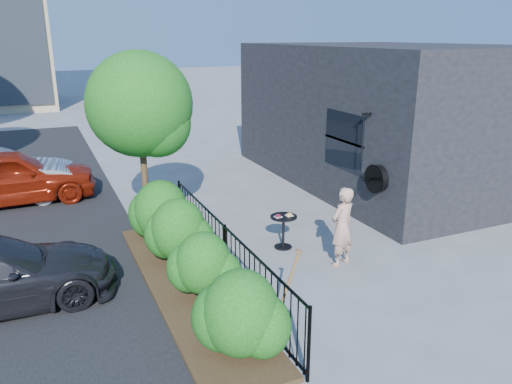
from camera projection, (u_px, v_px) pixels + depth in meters
name	position (u px, v px, depth m)	size (l,w,h in m)	color
ground	(299.00, 266.00, 9.63)	(120.00, 120.00, 0.00)	gray
shop_building	(389.00, 113.00, 15.07)	(6.22, 9.00, 4.00)	black
fence	(225.00, 253.00, 8.88)	(0.05, 6.05, 1.10)	black
planting_bed	(189.00, 287.00, 8.77)	(1.30, 6.00, 0.08)	#382616
shrubs	(191.00, 249.00, 8.70)	(1.10, 5.60, 1.24)	#125012
patio_tree	(144.00, 111.00, 10.34)	(2.20, 2.20, 3.94)	#3F2B19
cafe_table	(283.00, 226.00, 10.34)	(0.56, 0.56, 0.75)	black
woman	(342.00, 227.00, 9.49)	(0.57, 0.37, 1.56)	tan
shovel	(285.00, 296.00, 7.36)	(0.46, 0.17, 1.33)	brown
car_red	(10.00, 177.00, 13.03)	(1.71, 4.25, 1.45)	#99200C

